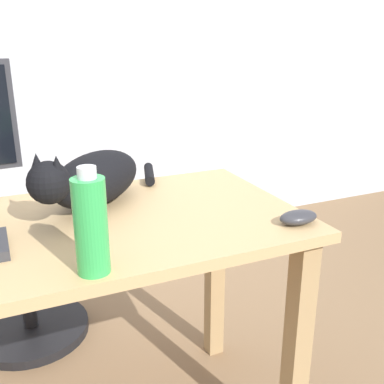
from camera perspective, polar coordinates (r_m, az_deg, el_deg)
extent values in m
cube|color=tan|center=(1.23, -20.09, -5.52)|extent=(1.47, 0.64, 0.03)
cube|color=tan|center=(1.42, 13.03, -19.11)|extent=(0.06, 0.06, 0.73)
cube|color=tan|center=(1.79, 2.89, -9.98)|extent=(0.06, 0.06, 0.73)
cylinder|color=black|center=(2.18, -19.46, -15.93)|extent=(0.48, 0.48, 0.04)
cylinder|color=black|center=(2.06, -20.13, -10.89)|extent=(0.06, 0.06, 0.48)
cylinder|color=black|center=(1.95, -21.02, -3.96)|extent=(0.44, 0.44, 0.06)
ellipsoid|color=black|center=(1.37, -11.89, 1.74)|extent=(0.38, 0.38, 0.15)
sphere|color=black|center=(1.19, -17.61, 1.18)|extent=(0.11, 0.11, 0.11)
cone|color=black|center=(1.16, -16.67, 3.36)|extent=(0.04, 0.04, 0.04)
cone|color=black|center=(1.19, -18.98, 3.60)|extent=(0.04, 0.04, 0.04)
cylinder|color=black|center=(1.58, -5.42, 2.29)|extent=(0.08, 0.18, 0.03)
ellipsoid|color=#333338|center=(1.23, 13.24, -3.12)|extent=(0.11, 0.06, 0.04)
cylinder|color=green|center=(0.95, -12.61, -4.29)|extent=(0.07, 0.07, 0.21)
cylinder|color=silver|center=(0.91, -13.12, 2.40)|extent=(0.04, 0.04, 0.02)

